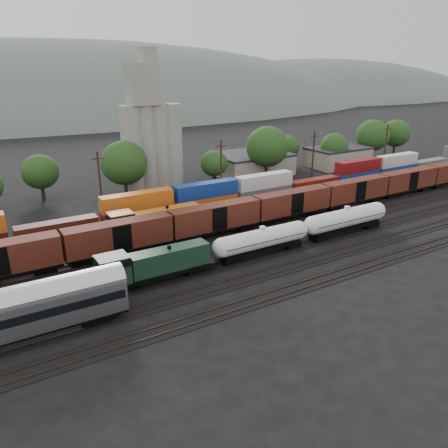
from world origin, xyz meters
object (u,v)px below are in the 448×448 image
tank_car_a (262,240)px  orange_locomotive (149,221)px  green_locomotive (147,266)px  grain_silo (151,138)px

tank_car_a → orange_locomotive: 18.48m
green_locomotive → grain_silo: size_ratio=0.59×
green_locomotive → tank_car_a: 17.11m
orange_locomotive → green_locomotive: bearing=-112.8°
green_locomotive → grain_silo: (17.75, 41.00, 8.68)m
green_locomotive → orange_locomotive: orange_locomotive is taller
green_locomotive → tank_car_a: green_locomotive is taller
orange_locomotive → grain_silo: grain_silo is taller
orange_locomotive → grain_silo: bearing=66.3°
tank_car_a → grain_silo: 41.94m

